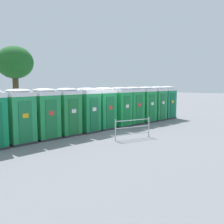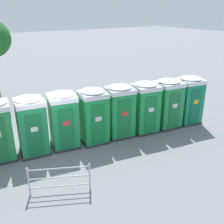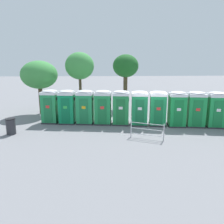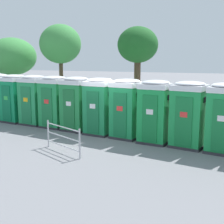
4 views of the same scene
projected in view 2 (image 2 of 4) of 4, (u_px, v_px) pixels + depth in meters
ground_plane at (50, 148)px, 11.66m from camera, size 120.00×120.00×0.00m
portapotty_5 at (32, 125)px, 10.87m from camera, size 1.29×1.33×2.54m
portapotty_6 at (64, 120)px, 11.41m from camera, size 1.36×1.38×2.54m
portapotty_7 at (93, 116)px, 11.83m from camera, size 1.30×1.33×2.54m
portapotty_8 at (120, 111)px, 12.41m from camera, size 1.42×1.39×2.54m
portapotty_9 at (145, 107)px, 12.86m from camera, size 1.37×1.38×2.54m
portapotty_10 at (168, 103)px, 13.37m from camera, size 1.37×1.34×2.54m
portapotty_11 at (189, 100)px, 13.90m from camera, size 1.39×1.39×2.54m
event_barrier at (60, 178)px, 8.68m from camera, size 1.87×0.90×1.05m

